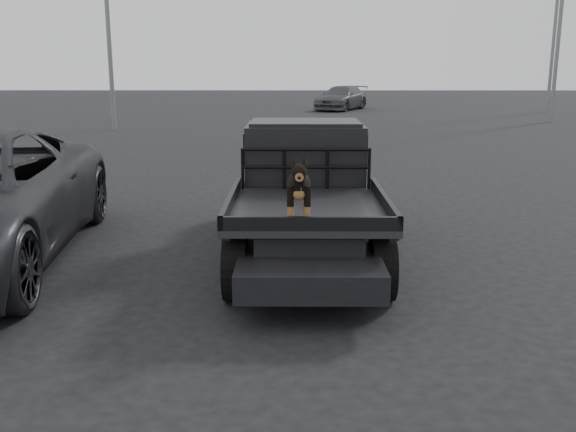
# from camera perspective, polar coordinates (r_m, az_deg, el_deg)

# --- Properties ---
(ground) EXTENTS (120.00, 120.00, 0.00)m
(ground) POSITION_cam_1_polar(r_m,az_deg,el_deg) (6.68, -2.18, -9.77)
(ground) COLOR black
(ground) RESTS_ON ground
(flatbed_ute) EXTENTS (2.00, 5.40, 0.92)m
(flatbed_ute) POSITION_cam_1_polar(r_m,az_deg,el_deg) (8.89, 1.59, -0.71)
(flatbed_ute) COLOR black
(flatbed_ute) RESTS_ON ground
(ute_cab) EXTENTS (1.72, 1.30, 0.88)m
(ute_cab) POSITION_cam_1_polar(r_m,az_deg,el_deg) (9.65, 1.51, 5.86)
(ute_cab) COLOR black
(ute_cab) RESTS_ON flatbed_ute
(headache_rack) EXTENTS (1.80, 0.08, 0.55)m
(headache_rack) POSITION_cam_1_polar(r_m,az_deg,el_deg) (8.93, 1.60, 4.18)
(headache_rack) COLOR black
(headache_rack) RESTS_ON flatbed_ute
(dog) EXTENTS (0.32, 0.60, 0.74)m
(dog) POSITION_cam_1_polar(r_m,az_deg,el_deg) (6.95, 0.96, 2.32)
(dog) COLOR black
(dog) RESTS_ON flatbed_ute
(distant_car_b) EXTENTS (3.75, 5.05, 1.36)m
(distant_car_b) POSITION_cam_1_polar(r_m,az_deg,el_deg) (38.01, 4.75, 10.42)
(distant_car_b) COLOR #46474B
(distant_car_b) RESTS_ON ground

